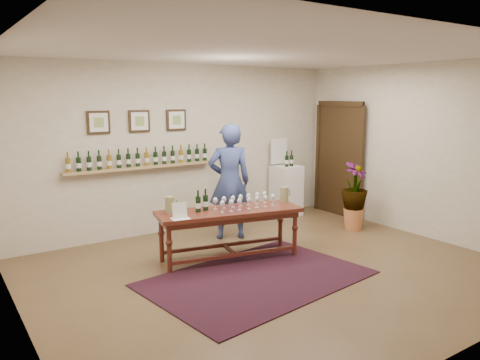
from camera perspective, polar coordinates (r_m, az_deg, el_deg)
ground at (r=6.29m, az=4.15°, el=-10.99°), size 6.00×6.00×0.00m
room_shell at (r=8.73m, az=7.65°, el=2.52°), size 6.00×6.00×6.00m
rug at (r=6.02m, az=2.14°, el=-11.89°), size 2.92×2.14×0.01m
tasting_table at (r=6.55m, az=-1.31°, el=-4.53°), size 2.11×1.05×0.72m
table_glasses at (r=6.62m, az=0.56°, el=-2.62°), size 1.28×0.37×0.18m
table_bottles at (r=6.42m, az=-4.67°, el=-2.58°), size 0.30×0.23×0.28m
pitcher_left at (r=6.36m, az=-8.56°, el=-3.03°), size 0.18×0.18×0.23m
pitcher_right at (r=6.99m, az=5.43°, el=-1.77°), size 0.18×0.18×0.23m
menu_card at (r=6.07m, az=-7.38°, el=-3.71°), size 0.26×0.21×0.21m
display_pedestal at (r=9.04m, az=5.65°, el=-1.29°), size 0.49×0.49×0.96m
pedestal_bottles at (r=8.89m, az=6.01°, el=2.69°), size 0.32×0.09×0.32m
info_sign at (r=9.03m, az=4.78°, el=3.52°), size 0.39×0.03×0.54m
potted_plant at (r=8.21m, az=13.77°, el=-1.92°), size 0.66×0.66×1.01m
person at (r=7.46m, az=-1.30°, el=-0.20°), size 0.80×0.68×1.85m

